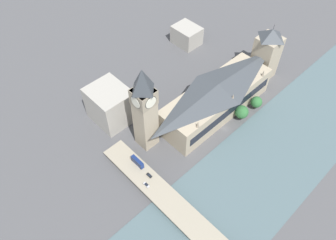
{
  "coord_description": "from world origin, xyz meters",
  "views": [
    {
      "loc": [
        -78.19,
        131.92,
        183.48
      ],
      "look_at": [
        22.54,
        35.47,
        19.82
      ],
      "focal_mm": 35.0,
      "sensor_mm": 36.0,
      "label": 1
    }
  ],
  "objects_px": {
    "parliament_hall": "(216,98)",
    "car_northbound_tail": "(149,175)",
    "victoria_tower": "(266,53)",
    "double_decker_bus_mid": "(137,162)",
    "road_bridge": "(198,229)",
    "car_northbound_mid": "(146,185)",
    "clock_tower": "(145,108)"
  },
  "relations": [
    {
      "from": "clock_tower",
      "to": "car_northbound_mid",
      "type": "height_order",
      "value": "clock_tower"
    },
    {
      "from": "road_bridge",
      "to": "double_decker_bus_mid",
      "type": "relative_size",
      "value": 15.46
    },
    {
      "from": "parliament_hall",
      "to": "road_bridge",
      "type": "distance_m",
      "value": 95.46
    },
    {
      "from": "car_northbound_tail",
      "to": "car_northbound_mid",
      "type": "bearing_deg",
      "value": 123.06
    },
    {
      "from": "parliament_hall",
      "to": "clock_tower",
      "type": "distance_m",
      "value": 61.4
    },
    {
      "from": "victoria_tower",
      "to": "road_bridge",
      "type": "relative_size",
      "value": 0.3
    },
    {
      "from": "parliament_hall",
      "to": "car_northbound_tail",
      "type": "height_order",
      "value": "parliament_hall"
    },
    {
      "from": "parliament_hall",
      "to": "victoria_tower",
      "type": "xyz_separation_m",
      "value": [
        0.06,
        -58.5,
        8.52
      ]
    },
    {
      "from": "clock_tower",
      "to": "double_decker_bus_mid",
      "type": "relative_size",
      "value": 6.4
    },
    {
      "from": "parliament_hall",
      "to": "double_decker_bus_mid",
      "type": "distance_m",
      "value": 74.57
    },
    {
      "from": "car_northbound_mid",
      "to": "car_northbound_tail",
      "type": "distance_m",
      "value": 6.83
    },
    {
      "from": "parliament_hall",
      "to": "victoria_tower",
      "type": "relative_size",
      "value": 1.91
    },
    {
      "from": "car_northbound_mid",
      "to": "victoria_tower",
      "type": "bearing_deg",
      "value": -84.22
    },
    {
      "from": "car_northbound_tail",
      "to": "clock_tower",
      "type": "bearing_deg",
      "value": -38.61
    },
    {
      "from": "clock_tower",
      "to": "double_decker_bus_mid",
      "type": "xyz_separation_m",
      "value": [
        -11.74,
        18.29,
        -28.2
      ]
    },
    {
      "from": "parliament_hall",
      "to": "victoria_tower",
      "type": "height_order",
      "value": "victoria_tower"
    },
    {
      "from": "road_bridge",
      "to": "car_northbound_mid",
      "type": "height_order",
      "value": "car_northbound_mid"
    },
    {
      "from": "victoria_tower",
      "to": "car_northbound_tail",
      "type": "relative_size",
      "value": 12.14
    },
    {
      "from": "victoria_tower",
      "to": "car_northbound_tail",
      "type": "xyz_separation_m",
      "value": [
        -10.33,
        133.19,
        -17.32
      ]
    },
    {
      "from": "clock_tower",
      "to": "car_northbound_mid",
      "type": "xyz_separation_m",
      "value": [
        -27.17,
        24.44,
        -30.32
      ]
    },
    {
      "from": "victoria_tower",
      "to": "clock_tower",
      "type": "bearing_deg",
      "value": 83.47
    },
    {
      "from": "road_bridge",
      "to": "double_decker_bus_mid",
      "type": "height_order",
      "value": "double_decker_bus_mid"
    },
    {
      "from": "clock_tower",
      "to": "road_bridge",
      "type": "height_order",
      "value": "clock_tower"
    },
    {
      "from": "double_decker_bus_mid",
      "to": "car_northbound_tail",
      "type": "relative_size",
      "value": 2.59
    },
    {
      "from": "victoria_tower",
      "to": "car_northbound_tail",
      "type": "height_order",
      "value": "victoria_tower"
    },
    {
      "from": "double_decker_bus_mid",
      "to": "road_bridge",
      "type": "bearing_deg",
      "value": 176.79
    },
    {
      "from": "victoria_tower",
      "to": "road_bridge",
      "type": "distance_m",
      "value": 147.81
    },
    {
      "from": "parliament_hall",
      "to": "double_decker_bus_mid",
      "type": "height_order",
      "value": "parliament_hall"
    },
    {
      "from": "double_decker_bus_mid",
      "to": "car_northbound_tail",
      "type": "distance_m",
      "value": 11.9
    },
    {
      "from": "road_bridge",
      "to": "car_northbound_tail",
      "type": "bearing_deg",
      "value": -3.51
    },
    {
      "from": "parliament_hall",
      "to": "car_northbound_tail",
      "type": "relative_size",
      "value": 23.2
    },
    {
      "from": "car_northbound_mid",
      "to": "car_northbound_tail",
      "type": "bearing_deg",
      "value": -56.94
    }
  ]
}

